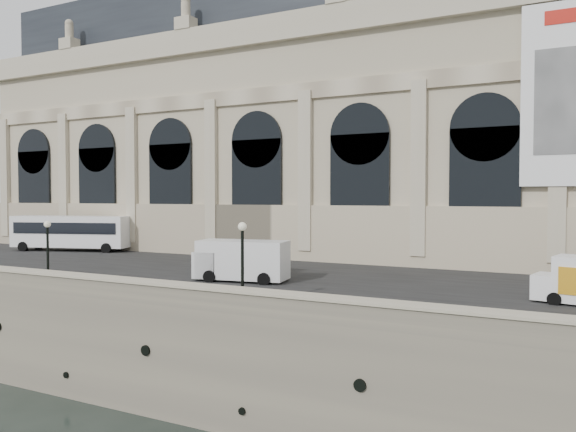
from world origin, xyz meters
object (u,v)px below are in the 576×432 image
bus_left (71,232)px  lamp_right (242,265)px  lamp_left (48,253)px  van_c (236,258)px  van_b (237,261)px

bus_left → lamp_right: bearing=-28.2°
lamp_left → van_c: bearing=50.9°
lamp_left → lamp_right: bearing=-0.9°
van_b → lamp_left: bearing=-144.9°
van_c → lamp_left: lamp_left is taller
bus_left → lamp_left: bearing=-45.0°
lamp_right → van_b: bearing=124.0°
lamp_right → van_c: bearing=124.2°
lamp_left → bus_left: bearing=135.0°
van_b → van_c: (-1.99, 2.87, -0.19)m
van_c → lamp_left: bearing=-129.1°
bus_left → van_b: bearing=-19.9°
van_c → lamp_left: (-8.04, -9.91, 0.85)m
van_b → bus_left: bearing=160.1°
van_c → lamp_right: bearing=-55.8°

